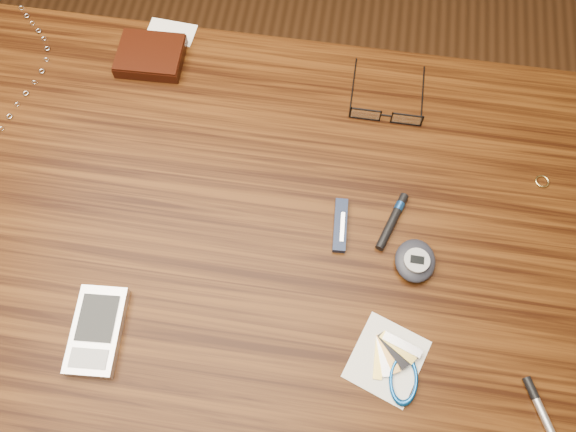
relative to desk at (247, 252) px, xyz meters
name	(u,v)px	position (x,y,z in m)	size (l,w,h in m)	color
ground	(263,338)	(0.00, 0.00, -0.65)	(3.80, 3.80, 0.00)	#472814
desk	(247,252)	(0.00, 0.00, 0.00)	(1.00, 0.70, 0.75)	#381C09
wallet_and_card	(151,55)	(-0.20, 0.27, 0.11)	(0.11, 0.13, 0.02)	black
eyeglasses	(386,114)	(0.19, 0.21, 0.11)	(0.11, 0.12, 0.02)	black
gold_ring	(542,181)	(0.42, 0.14, 0.10)	(0.02, 0.02, 0.00)	#D7B767
pda_phone	(97,330)	(-0.16, -0.18, 0.11)	(0.07, 0.12, 0.02)	silver
pedometer	(415,261)	(0.25, -0.02, 0.11)	(0.06, 0.06, 0.03)	black
notepad_keys	(396,368)	(0.23, -0.16, 0.11)	(0.11, 0.12, 0.01)	white
pocket_knife	(340,225)	(0.14, 0.02, 0.11)	(0.02, 0.08, 0.01)	#121D37
silver_pen	(545,420)	(0.42, -0.20, 0.11)	(0.06, 0.12, 0.01)	silver
black_blue_pen	(393,219)	(0.21, 0.04, 0.11)	(0.04, 0.09, 0.01)	black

